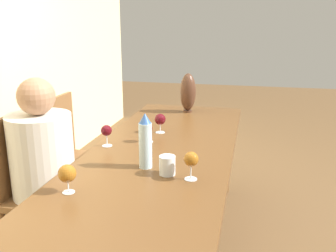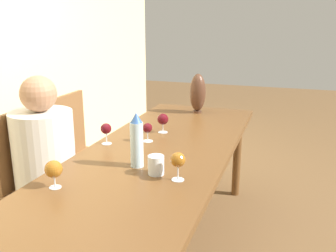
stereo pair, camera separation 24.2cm
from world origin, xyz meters
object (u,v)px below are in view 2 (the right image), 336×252
(water_bottle, at_px, (137,141))
(wine_glass_0, at_px, (106,129))
(wine_glass_4, at_px, (147,129))
(chair_near, at_px, (37,180))
(chair_far, at_px, (85,151))
(vase, at_px, (198,93))
(wine_glass_1, at_px, (178,160))
(person_near, at_px, (47,164))
(water_tumbler, at_px, (156,165))
(wine_glass_3, at_px, (163,120))
(wine_glass_2, at_px, (54,169))

(water_bottle, relative_size, wine_glass_0, 2.21)
(wine_glass_4, bearing_deg, water_bottle, -165.81)
(chair_near, bearing_deg, wine_glass_0, -70.88)
(wine_glass_0, distance_m, chair_far, 0.71)
(vase, height_order, wine_glass_1, vase)
(person_near, bearing_deg, water_bottle, -100.99)
(wine_glass_0, xyz_separation_m, person_near, (-0.15, 0.35, -0.22))
(water_tumbler, height_order, wine_glass_4, wine_glass_4)
(water_bottle, bearing_deg, wine_glass_0, 49.49)
(wine_glass_3, height_order, person_near, person_near)
(wine_glass_1, height_order, wine_glass_3, wine_glass_1)
(wine_glass_0, distance_m, chair_near, 0.58)
(chair_near, bearing_deg, wine_glass_1, -102.77)
(wine_glass_3, xyz_separation_m, person_near, (-0.51, 0.61, -0.22))
(wine_glass_2, bearing_deg, wine_glass_1, -62.79)
(vase, distance_m, chair_far, 1.05)
(wine_glass_3, height_order, chair_near, chair_near)
(water_bottle, xyz_separation_m, person_near, (0.13, 0.68, -0.27))
(wine_glass_4, relative_size, chair_far, 0.13)
(wine_glass_1, distance_m, wine_glass_4, 0.64)
(water_tumbler, distance_m, chair_far, 1.25)
(water_tumbler, distance_m, person_near, 0.86)
(vase, height_order, wine_glass_0, vase)
(wine_glass_4, bearing_deg, wine_glass_3, -6.99)
(vase, height_order, wine_glass_4, vase)
(chair_near, bearing_deg, water_bottle, -99.72)
(wine_glass_1, bearing_deg, wine_glass_2, 117.21)
(vase, height_order, wine_glass_3, vase)
(water_tumbler, relative_size, chair_far, 0.10)
(wine_glass_1, distance_m, wine_glass_3, 0.82)
(water_tumbler, distance_m, wine_glass_2, 0.50)
(vase, bearing_deg, wine_glass_0, 161.09)
(wine_glass_3, distance_m, chair_far, 0.78)
(water_tumbler, xyz_separation_m, wine_glass_1, (-0.03, -0.13, 0.05))
(chair_far, bearing_deg, chair_near, 180.00)
(wine_glass_0, height_order, wine_glass_2, same)
(wine_glass_2, bearing_deg, wine_glass_4, -11.21)
(vase, height_order, chair_near, vase)
(water_bottle, xyz_separation_m, wine_glass_2, (-0.37, 0.26, -0.05))
(water_bottle, distance_m, wine_glass_1, 0.28)
(wine_glass_4, xyz_separation_m, person_near, (-0.28, 0.58, -0.21))
(chair_far, bearing_deg, wine_glass_2, -154.95)
(water_tumbler, distance_m, wine_glass_3, 0.74)
(wine_glass_0, bearing_deg, chair_far, 44.86)
(wine_glass_0, distance_m, wine_glass_2, 0.66)
(water_bottle, bearing_deg, wine_glass_2, 144.81)
(wine_glass_4, bearing_deg, wine_glass_0, 119.78)
(wine_glass_1, bearing_deg, water_bottle, 68.63)
(wine_glass_0, xyz_separation_m, chair_far, (0.44, 0.44, -0.35))
(wine_glass_4, bearing_deg, chair_near, 112.97)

